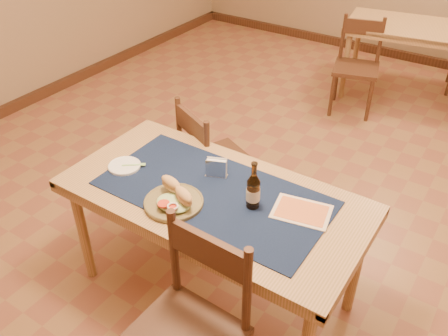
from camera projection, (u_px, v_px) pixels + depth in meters
The scene contains 14 objects.
room at pixel (293, 26), 2.63m from camera, with size 6.04×7.04×2.84m.
main_table at pixel (214, 205), 2.50m from camera, with size 1.60×0.80×0.75m.
placemat at pixel (213, 193), 2.45m from camera, with size 1.20×0.60×0.01m, color #101E3D.
baseboard at pixel (278, 212), 3.40m from camera, with size 6.00×7.00×0.10m.
back_table at pixel (425, 35), 4.62m from camera, with size 1.60×0.98×0.75m.
chair_main_far at pixel (213, 162), 3.18m from camera, with size 0.56×0.56×0.91m.
chair_main_near at pixel (188, 330), 2.05m from camera, with size 0.47×0.47×0.98m.
chair_back_near at pixel (357, 65), 4.54m from camera, with size 0.51×0.51×0.89m.
sandwich_plate at pixel (174, 199), 2.35m from camera, with size 0.30×0.30×0.11m.
side_plate at pixel (124, 166), 2.63m from camera, with size 0.18×0.18×0.02m.
fork at pixel (136, 165), 2.63m from camera, with size 0.11×0.09×0.00m.
beer_bottle at pixel (253, 191), 2.31m from camera, with size 0.07×0.07×0.26m.
napkin_holder at pixel (216, 168), 2.54m from camera, with size 0.13×0.09×0.11m.
menu_card at pixel (302, 211), 2.32m from camera, with size 0.31×0.26×0.01m.
Camera 1 is at (1.11, -2.38, 2.27)m, focal length 38.00 mm.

